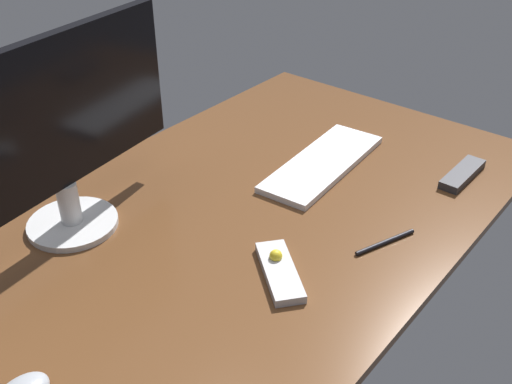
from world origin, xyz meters
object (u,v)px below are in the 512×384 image
monitor (54,130)px  pen (385,242)px  media_remote (279,270)px  tv_remote (462,174)px  keyboard (323,163)px

monitor → pen: size_ratio=4.02×
media_remote → tv_remote: 55.92cm
keyboard → media_remote: media_remote is taller
keyboard → pen: size_ratio=2.63×
keyboard → tv_remote: 32.57cm
monitor → media_remote: bearing=-78.3°
media_remote → tv_remote: bearing=-63.6°
media_remote → pen: size_ratio=1.14×
media_remote → pen: 23.27cm
keyboard → tv_remote: bearing=-64.6°
keyboard → monitor: bearing=149.4°
monitor → tv_remote: monitor is taller
pen → keyboard: bearing=76.4°
pen → media_remote: bearing=172.5°
tv_remote → pen: tv_remote is taller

